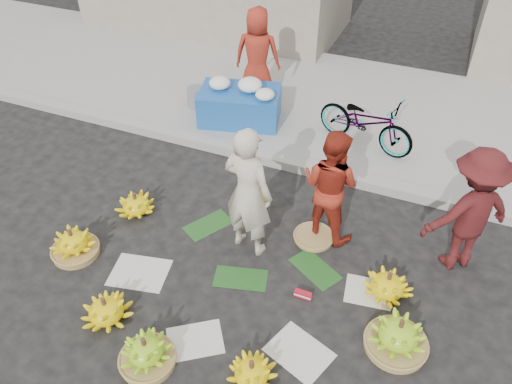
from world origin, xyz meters
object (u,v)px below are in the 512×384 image
at_px(banana_bunch_4, 398,336).
at_px(flower_table, 240,104).
at_px(bicycle, 366,121).
at_px(vendor_cream, 248,193).
at_px(banana_bunch_0, 74,244).

xyz_separation_m(banana_bunch_4, flower_table, (-3.37, 3.46, 0.25)).
height_order(banana_bunch_4, bicycle, bicycle).
xyz_separation_m(vendor_cream, flower_table, (-1.30, 2.67, -0.46)).
distance_m(banana_bunch_4, vendor_cream, 2.32).
distance_m(banana_bunch_0, bicycle, 4.72).
relative_size(banana_bunch_4, vendor_cream, 0.38).
bearing_deg(banana_bunch_0, bicycle, 52.56).
height_order(banana_bunch_0, bicycle, bicycle).
distance_m(banana_bunch_0, flower_table, 3.73).
distance_m(vendor_cream, flower_table, 3.00).
distance_m(banana_bunch_4, bicycle, 3.75).
xyz_separation_m(banana_bunch_4, vendor_cream, (-2.06, 0.79, 0.71)).
height_order(banana_bunch_0, banana_bunch_4, banana_bunch_4).
bearing_deg(flower_table, banana_bunch_4, -60.17).
bearing_deg(vendor_cream, flower_table, -53.35).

